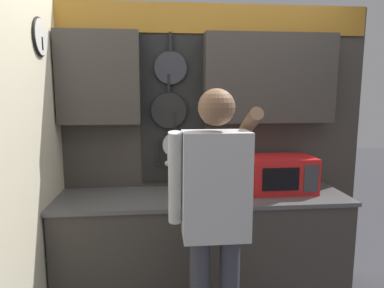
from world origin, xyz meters
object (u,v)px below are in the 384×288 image
object	(u,v)px
knife_block	(196,180)
utensil_crock	(219,183)
person	(215,207)
microwave	(280,174)

from	to	relation	value
knife_block	utensil_crock	world-z (taller)	utensil_crock
utensil_crock	knife_block	bearing A→B (deg)	179.67
knife_block	person	size ratio (longest dim) A/B	0.17
microwave	person	xyz separation A→B (m)	(-0.63, -0.66, -0.02)
microwave	person	bearing A→B (deg)	-133.48
microwave	utensil_crock	world-z (taller)	utensil_crock
knife_block	person	distance (m)	0.66
knife_block	microwave	bearing A→B (deg)	-0.07
knife_block	person	bearing A→B (deg)	-86.29
microwave	knife_block	world-z (taller)	knife_block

